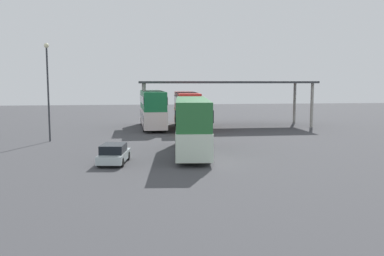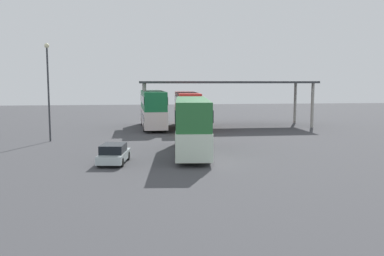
{
  "view_description": "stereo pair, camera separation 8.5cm",
  "coord_description": "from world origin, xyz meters",
  "px_view_note": "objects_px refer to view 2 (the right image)",
  "views": [
    {
      "loc": [
        -4.92,
        -28.04,
        5.63
      ],
      "look_at": [
        -1.06,
        3.49,
        2.0
      ],
      "focal_mm": 39.0,
      "sensor_mm": 36.0,
      "label": 1
    },
    {
      "loc": [
        -4.84,
        -28.05,
        5.63
      ],
      "look_at": [
        -1.06,
        3.49,
        2.0
      ],
      "focal_mm": 39.0,
      "sensor_mm": 36.0,
      "label": 2
    }
  ],
  "objects_px": {
    "double_decker_near_canopy": "(153,108)",
    "double_decker_mid_row": "(187,109)",
    "parked_hatchback": "(114,154)",
    "lamppost_tall": "(48,81)",
    "double_decker_main": "(192,124)"
  },
  "relations": [
    {
      "from": "double_decker_main",
      "to": "double_decker_near_canopy",
      "type": "bearing_deg",
      "value": 13.33
    },
    {
      "from": "parked_hatchback",
      "to": "lamppost_tall",
      "type": "bearing_deg",
      "value": 38.21
    },
    {
      "from": "double_decker_mid_row",
      "to": "lamppost_tall",
      "type": "xyz_separation_m",
      "value": [
        -13.77,
        -9.0,
        3.24
      ]
    },
    {
      "from": "double_decker_near_canopy",
      "to": "lamppost_tall",
      "type": "bearing_deg",
      "value": 132.99
    },
    {
      "from": "lamppost_tall",
      "to": "parked_hatchback",
      "type": "bearing_deg",
      "value": -59.73
    },
    {
      "from": "parked_hatchback",
      "to": "lamppost_tall",
      "type": "distance_m",
      "value": 13.9
    },
    {
      "from": "double_decker_near_canopy",
      "to": "double_decker_mid_row",
      "type": "xyz_separation_m",
      "value": [
        3.98,
        -0.81,
        -0.09
      ]
    },
    {
      "from": "parked_hatchback",
      "to": "lamppost_tall",
      "type": "relative_size",
      "value": 0.45
    },
    {
      "from": "double_decker_near_canopy",
      "to": "parked_hatchback",
      "type": "bearing_deg",
      "value": 169.2
    },
    {
      "from": "double_decker_main",
      "to": "double_decker_mid_row",
      "type": "distance_m",
      "value": 17.14
    },
    {
      "from": "double_decker_near_canopy",
      "to": "double_decker_mid_row",
      "type": "height_order",
      "value": "double_decker_near_canopy"
    },
    {
      "from": "lamppost_tall",
      "to": "double_decker_mid_row",
      "type": "bearing_deg",
      "value": 33.18
    },
    {
      "from": "parked_hatchback",
      "to": "double_decker_near_canopy",
      "type": "xyz_separation_m",
      "value": [
        3.22,
        21.05,
        1.73
      ]
    },
    {
      "from": "parked_hatchback",
      "to": "double_decker_near_canopy",
      "type": "relative_size",
      "value": 0.35
    },
    {
      "from": "parked_hatchback",
      "to": "double_decker_near_canopy",
      "type": "height_order",
      "value": "double_decker_near_canopy"
    }
  ]
}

